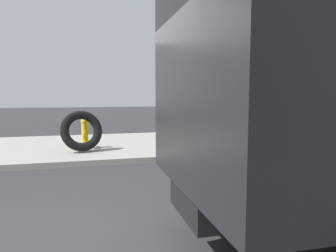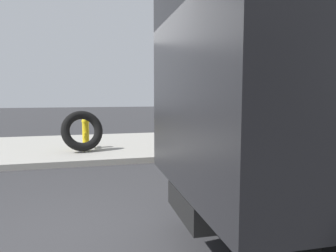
# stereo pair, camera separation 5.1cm
# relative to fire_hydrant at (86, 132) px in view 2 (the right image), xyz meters

# --- Properties ---
(ground_plane) EXTENTS (80.00, 80.00, 0.00)m
(ground_plane) POSITION_rel_fire_hydrant_xyz_m (-0.10, -5.75, -0.63)
(ground_plane) COLOR #2D2D30
(sidewalk_curb) EXTENTS (36.00, 5.00, 0.15)m
(sidewalk_curb) POSITION_rel_fire_hydrant_xyz_m (-0.10, 0.75, -0.56)
(sidewalk_curb) COLOR #99968E
(sidewalk_curb) RESTS_ON ground
(fire_hydrant) EXTENTS (0.22, 0.49, 0.90)m
(fire_hydrant) POSITION_rel_fire_hydrant_xyz_m (0.00, 0.00, 0.00)
(fire_hydrant) COLOR yellow
(fire_hydrant) RESTS_ON sidewalk_curb
(loose_tire) EXTENTS (1.21, 0.76, 1.15)m
(loose_tire) POSITION_rel_fire_hydrant_xyz_m (-0.09, -0.51, 0.09)
(loose_tire) COLOR black
(loose_tire) RESTS_ON sidewalk_curb
(stop_sign) EXTENTS (0.76, 0.08, 2.28)m
(stop_sign) POSITION_rel_fire_hydrant_xyz_m (3.32, -1.33, 1.10)
(stop_sign) COLOR gray
(stop_sign) RESTS_ON sidewalk_curb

